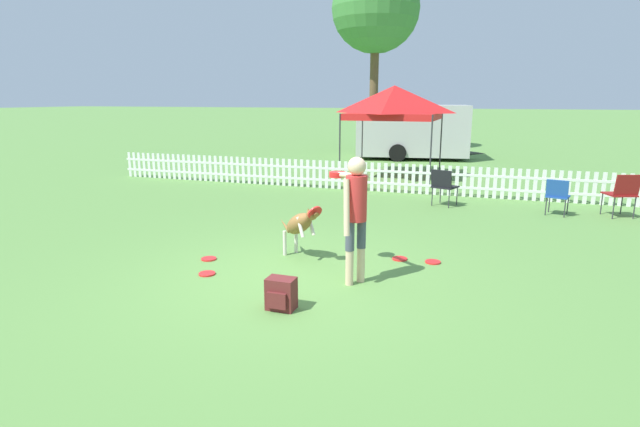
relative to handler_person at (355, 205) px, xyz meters
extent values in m
plane|color=#5B8C42|center=(-0.80, -0.07, -1.08)|extent=(240.00, 240.00, 0.00)
cylinder|color=beige|center=(-0.03, -0.12, -0.84)|extent=(0.11, 0.11, 0.48)
cylinder|color=#474C5B|center=(-0.03, -0.12, -0.40)|extent=(0.12, 0.12, 0.39)
cylinder|color=beige|center=(0.09, 0.05, -0.84)|extent=(0.11, 0.11, 0.48)
cylinder|color=#474C5B|center=(0.09, 0.05, -0.40)|extent=(0.12, 0.12, 0.39)
cylinder|color=red|center=(0.03, -0.03, 0.09)|extent=(0.39, 0.39, 0.60)
sphere|color=beige|center=(0.03, -0.03, 0.51)|extent=(0.24, 0.24, 0.24)
cylinder|color=beige|center=(-0.04, -0.23, 0.00)|extent=(0.15, 0.22, 0.73)
cylinder|color=beige|center=(-0.15, 0.34, 0.33)|extent=(0.60, 0.53, 0.14)
cylinder|color=red|center=(-0.42, 0.58, 0.27)|extent=(0.23, 0.23, 0.02)
cylinder|color=red|center=(-0.42, 0.58, 0.30)|extent=(0.23, 0.23, 0.02)
cylinder|color=red|center=(-0.42, 0.58, 0.32)|extent=(0.23, 0.23, 0.02)
ellipsoid|color=olive|center=(-1.08, 0.73, -0.52)|extent=(0.72, 0.63, 0.55)
ellipsoid|color=silver|center=(-1.08, 0.73, -0.58)|extent=(0.37, 0.33, 0.26)
sphere|color=olive|center=(-0.80, 0.54, -0.32)|extent=(0.17, 0.17, 0.17)
cone|color=olive|center=(-0.74, 0.50, -0.27)|extent=(0.17, 0.16, 0.14)
cylinder|color=red|center=(-0.74, 0.50, -0.27)|extent=(0.25, 0.27, 0.21)
cone|color=olive|center=(-0.79, 0.60, -0.25)|extent=(0.05, 0.05, 0.08)
cone|color=olive|center=(-0.85, 0.51, -0.25)|extent=(0.05, 0.05, 0.08)
cylinder|color=silver|center=(-1.23, 0.97, -0.88)|extent=(0.06, 0.06, 0.40)
cylinder|color=silver|center=(-1.35, 0.79, -0.88)|extent=(0.06, 0.06, 0.40)
cylinder|color=silver|center=(-0.88, 0.71, -0.53)|extent=(0.18, 0.15, 0.31)
cylinder|color=silver|center=(-0.99, 0.55, -0.53)|extent=(0.18, 0.15, 0.31)
cone|color=olive|center=(-1.42, 0.97, -0.63)|extent=(0.28, 0.22, 0.21)
cylinder|color=red|center=(-2.38, 0.19, -1.07)|extent=(0.23, 0.23, 0.02)
cylinder|color=red|center=(0.93, 1.18, -1.07)|extent=(0.23, 0.23, 0.02)
cylinder|color=red|center=(-2.04, -0.40, -1.07)|extent=(0.23, 0.23, 0.02)
cylinder|color=red|center=(0.42, 1.17, -1.07)|extent=(0.23, 0.23, 0.02)
cube|color=maroon|center=(-0.57, -1.14, -0.89)|extent=(0.34, 0.23, 0.38)
cube|color=maroon|center=(-0.57, -1.27, -0.92)|extent=(0.23, 0.04, 0.19)
cube|color=white|center=(-0.80, 6.75, -0.85)|extent=(17.08, 0.04, 0.06)
cube|color=white|center=(-0.80, 6.75, -0.52)|extent=(17.08, 0.04, 0.06)
cube|color=white|center=(-9.24, 6.75, -0.69)|extent=(0.09, 0.02, 0.77)
cube|color=white|center=(-9.06, 6.75, -0.69)|extent=(0.09, 0.02, 0.77)
cube|color=white|center=(-8.88, 6.75, -0.69)|extent=(0.09, 0.02, 0.77)
cube|color=white|center=(-8.69, 6.75, -0.69)|extent=(0.09, 0.02, 0.77)
cube|color=white|center=(-8.51, 6.75, -0.69)|extent=(0.09, 0.02, 0.77)
cube|color=white|center=(-8.33, 6.75, -0.69)|extent=(0.09, 0.02, 0.77)
cube|color=white|center=(-8.14, 6.75, -0.69)|extent=(0.09, 0.02, 0.77)
cube|color=white|center=(-7.96, 6.75, -0.69)|extent=(0.09, 0.02, 0.77)
cube|color=white|center=(-7.77, 6.75, -0.69)|extent=(0.09, 0.02, 0.77)
cube|color=white|center=(-7.59, 6.75, -0.69)|extent=(0.09, 0.02, 0.77)
cube|color=white|center=(-7.41, 6.75, -0.69)|extent=(0.09, 0.02, 0.77)
cube|color=white|center=(-7.22, 6.75, -0.69)|extent=(0.09, 0.02, 0.77)
cube|color=white|center=(-7.04, 6.75, -0.69)|extent=(0.09, 0.02, 0.77)
cube|color=white|center=(-6.86, 6.75, -0.69)|extent=(0.09, 0.02, 0.77)
cube|color=white|center=(-6.67, 6.75, -0.69)|extent=(0.09, 0.02, 0.77)
cube|color=white|center=(-6.49, 6.75, -0.69)|extent=(0.09, 0.02, 0.77)
cube|color=white|center=(-6.31, 6.75, -0.69)|extent=(0.09, 0.02, 0.77)
cube|color=white|center=(-6.12, 6.75, -0.69)|extent=(0.09, 0.02, 0.77)
cube|color=white|center=(-5.94, 6.75, -0.69)|extent=(0.09, 0.02, 0.77)
cube|color=white|center=(-5.76, 6.75, -0.69)|extent=(0.09, 0.02, 0.77)
cube|color=white|center=(-5.57, 6.75, -0.69)|extent=(0.09, 0.02, 0.77)
cube|color=white|center=(-5.39, 6.75, -0.69)|extent=(0.09, 0.02, 0.77)
cube|color=white|center=(-5.20, 6.75, -0.69)|extent=(0.09, 0.02, 0.77)
cube|color=white|center=(-5.02, 6.75, -0.69)|extent=(0.09, 0.02, 0.77)
cube|color=white|center=(-4.84, 6.75, -0.69)|extent=(0.09, 0.02, 0.77)
cube|color=white|center=(-4.65, 6.75, -0.69)|extent=(0.09, 0.02, 0.77)
cube|color=white|center=(-4.47, 6.75, -0.69)|extent=(0.09, 0.02, 0.77)
cube|color=white|center=(-4.29, 6.75, -0.69)|extent=(0.09, 0.02, 0.77)
cube|color=white|center=(-4.10, 6.75, -0.69)|extent=(0.09, 0.02, 0.77)
cube|color=white|center=(-3.92, 6.75, -0.69)|extent=(0.09, 0.02, 0.77)
cube|color=white|center=(-3.74, 6.75, -0.69)|extent=(0.09, 0.02, 0.77)
cube|color=white|center=(-3.55, 6.75, -0.69)|extent=(0.09, 0.02, 0.77)
cube|color=white|center=(-3.37, 6.75, -0.69)|extent=(0.09, 0.02, 0.77)
cube|color=white|center=(-3.18, 6.75, -0.69)|extent=(0.09, 0.02, 0.77)
cube|color=white|center=(-3.00, 6.75, -0.69)|extent=(0.09, 0.02, 0.77)
cube|color=white|center=(-2.82, 6.75, -0.69)|extent=(0.09, 0.02, 0.77)
cube|color=white|center=(-2.63, 6.75, -0.69)|extent=(0.09, 0.02, 0.77)
cube|color=white|center=(-2.45, 6.75, -0.69)|extent=(0.09, 0.02, 0.77)
cube|color=white|center=(-2.27, 6.75, -0.69)|extent=(0.09, 0.02, 0.77)
cube|color=white|center=(-2.08, 6.75, -0.69)|extent=(0.09, 0.02, 0.77)
cube|color=white|center=(-1.90, 6.75, -0.69)|extent=(0.09, 0.02, 0.77)
cube|color=white|center=(-1.72, 6.75, -0.69)|extent=(0.09, 0.02, 0.77)
cube|color=white|center=(-1.53, 6.75, -0.69)|extent=(0.09, 0.02, 0.77)
cube|color=white|center=(-1.35, 6.75, -0.69)|extent=(0.09, 0.02, 0.77)
cube|color=white|center=(-1.17, 6.75, -0.69)|extent=(0.09, 0.02, 0.77)
cube|color=white|center=(-0.98, 6.75, -0.69)|extent=(0.09, 0.02, 0.77)
cube|color=white|center=(-0.80, 6.75, -0.69)|extent=(0.09, 0.02, 0.77)
cube|color=white|center=(-0.61, 6.75, -0.69)|extent=(0.09, 0.02, 0.77)
cube|color=white|center=(-0.43, 6.75, -0.69)|extent=(0.09, 0.02, 0.77)
cube|color=white|center=(-0.25, 6.75, -0.69)|extent=(0.09, 0.02, 0.77)
cube|color=white|center=(-0.06, 6.75, -0.69)|extent=(0.09, 0.02, 0.77)
cube|color=white|center=(0.12, 6.75, -0.69)|extent=(0.09, 0.02, 0.77)
cube|color=white|center=(0.30, 6.75, -0.69)|extent=(0.09, 0.02, 0.77)
cube|color=white|center=(0.49, 6.75, -0.69)|extent=(0.09, 0.02, 0.77)
cube|color=white|center=(0.67, 6.75, -0.69)|extent=(0.09, 0.02, 0.77)
cube|color=white|center=(0.85, 6.75, -0.69)|extent=(0.09, 0.02, 0.77)
cube|color=white|center=(1.04, 6.75, -0.69)|extent=(0.09, 0.02, 0.77)
cube|color=white|center=(1.22, 6.75, -0.69)|extent=(0.09, 0.02, 0.77)
cube|color=white|center=(1.41, 6.75, -0.69)|extent=(0.09, 0.02, 0.77)
cube|color=white|center=(1.59, 6.75, -0.69)|extent=(0.09, 0.02, 0.77)
cube|color=white|center=(1.77, 6.75, -0.69)|extent=(0.09, 0.02, 0.77)
cube|color=white|center=(1.96, 6.75, -0.69)|extent=(0.09, 0.02, 0.77)
cube|color=white|center=(2.14, 6.75, -0.69)|extent=(0.09, 0.02, 0.77)
cube|color=white|center=(2.32, 6.75, -0.69)|extent=(0.09, 0.02, 0.77)
cube|color=white|center=(2.51, 6.75, -0.69)|extent=(0.09, 0.02, 0.77)
cube|color=white|center=(2.69, 6.75, -0.69)|extent=(0.09, 0.02, 0.77)
cube|color=white|center=(2.87, 6.75, -0.69)|extent=(0.09, 0.02, 0.77)
cube|color=white|center=(3.06, 6.75, -0.69)|extent=(0.09, 0.02, 0.77)
cube|color=white|center=(3.24, 6.75, -0.69)|extent=(0.09, 0.02, 0.77)
cube|color=white|center=(3.43, 6.75, -0.69)|extent=(0.09, 0.02, 0.77)
cube|color=white|center=(3.61, 6.75, -0.69)|extent=(0.09, 0.02, 0.77)
cube|color=white|center=(3.79, 6.75, -0.69)|extent=(0.09, 0.02, 0.77)
cube|color=white|center=(3.98, 6.75, -0.69)|extent=(0.09, 0.02, 0.77)
cube|color=white|center=(4.16, 6.75, -0.69)|extent=(0.09, 0.02, 0.77)
cube|color=white|center=(4.34, 6.75, -0.69)|extent=(0.09, 0.02, 0.77)
cube|color=white|center=(4.53, 6.75, -0.69)|extent=(0.09, 0.02, 0.77)
cube|color=white|center=(4.71, 6.75, -0.69)|extent=(0.09, 0.02, 0.77)
cube|color=white|center=(4.89, 6.75, -0.69)|extent=(0.09, 0.02, 0.77)
cylinder|color=#333338|center=(4.36, 5.82, -0.84)|extent=(0.02, 0.02, 0.48)
cylinder|color=#333338|center=(3.95, 5.67, -0.84)|extent=(0.02, 0.02, 0.48)
cylinder|color=#333338|center=(4.51, 5.41, -0.84)|extent=(0.02, 0.02, 0.48)
cylinder|color=#333338|center=(4.10, 5.26, -0.84)|extent=(0.02, 0.02, 0.48)
cube|color=maroon|center=(4.23, 5.54, -0.60)|extent=(0.66, 0.66, 0.03)
cube|color=maroon|center=(4.31, 5.32, -0.37)|extent=(0.51, 0.26, 0.45)
cylinder|color=#333338|center=(3.27, 5.44, -0.88)|extent=(0.02, 0.02, 0.40)
cylinder|color=#333338|center=(2.91, 5.53, -0.88)|extent=(0.02, 0.02, 0.40)
cylinder|color=#333338|center=(3.17, 5.08, -0.88)|extent=(0.02, 0.02, 0.40)
cylinder|color=#333338|center=(2.82, 5.18, -0.88)|extent=(0.02, 0.02, 0.40)
cube|color=#1E4799|center=(3.04, 5.31, -0.68)|extent=(0.53, 0.53, 0.03)
cube|color=#1E4799|center=(2.99, 5.12, -0.49)|extent=(0.44, 0.19, 0.38)
cylinder|color=#333338|center=(0.95, 5.63, -0.86)|extent=(0.02, 0.02, 0.44)
cylinder|color=#333338|center=(0.56, 5.78, -0.86)|extent=(0.02, 0.02, 0.44)
cylinder|color=#333338|center=(0.80, 5.24, -0.86)|extent=(0.02, 0.02, 0.44)
cylinder|color=#333338|center=(0.41, 5.38, -0.86)|extent=(0.02, 0.02, 0.44)
cube|color=black|center=(0.68, 5.51, -0.64)|extent=(0.64, 0.64, 0.03)
cube|color=black|center=(0.60, 5.30, -0.43)|extent=(0.49, 0.26, 0.42)
cylinder|color=#333338|center=(-2.68, 8.12, -0.08)|extent=(0.04, 0.04, 2.00)
cylinder|color=#333338|center=(0.01, 8.12, -0.08)|extent=(0.04, 0.04, 2.00)
cylinder|color=#333338|center=(-2.68, 10.81, -0.08)|extent=(0.04, 0.04, 2.00)
cylinder|color=#333338|center=(0.01, 10.81, -0.08)|extent=(0.04, 0.04, 2.00)
cube|color=red|center=(-1.33, 9.47, 0.82)|extent=(2.68, 2.68, 0.20)
pyramid|color=red|center=(-1.33, 9.47, 1.33)|extent=(2.68, 2.68, 0.83)
cube|color=#B7B7B7|center=(-1.56, 14.62, 0.08)|extent=(4.76, 3.06, 2.02)
cone|color=#3F3F42|center=(1.01, 15.10, -0.82)|extent=(0.82, 0.34, 0.20)
cylinder|color=black|center=(-2.31, 15.65, -0.74)|extent=(0.70, 0.30, 0.68)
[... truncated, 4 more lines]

